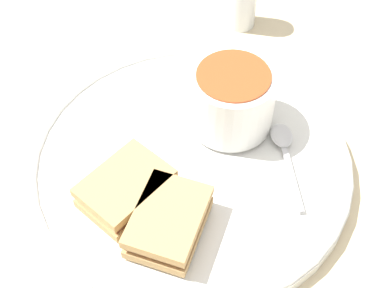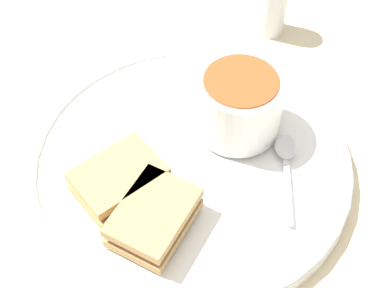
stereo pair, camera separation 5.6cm
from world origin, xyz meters
TOP-DOWN VIEW (x-y plane):
  - ground_plane at (0.00, 0.00)m, footprint 2.40×2.40m
  - plate at (0.00, 0.00)m, footprint 0.35×0.35m
  - soup_bowl at (0.02, -0.06)m, footprint 0.09×0.09m
  - spoon at (-0.04, -0.09)m, footprint 0.11×0.06m
  - sandwich_half_near at (-0.01, 0.08)m, footprint 0.08×0.10m
  - sandwich_half_far at (-0.06, 0.07)m, footprint 0.10×0.11m
  - salt_shaker at (0.18, -0.19)m, footprint 0.04×0.04m

SIDE VIEW (x-z plane):
  - ground_plane at x=0.00m, z-range 0.00..0.00m
  - plate at x=0.00m, z-range 0.00..0.02m
  - spoon at x=-0.04m, z-range 0.02..0.03m
  - sandwich_half_near at x=-0.01m, z-range 0.02..0.05m
  - sandwich_half_far at x=-0.06m, z-range 0.02..0.05m
  - salt_shaker at x=0.18m, z-range 0.00..0.09m
  - soup_bowl at x=0.02m, z-range 0.02..0.09m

